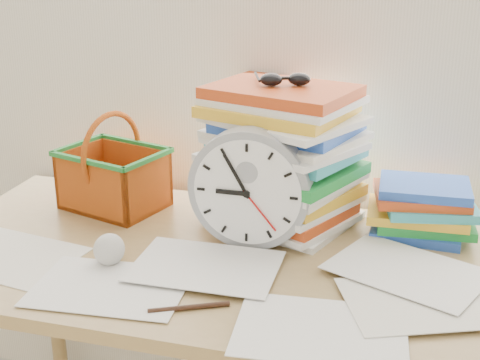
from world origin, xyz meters
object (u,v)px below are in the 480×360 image
(desk, at_px, (230,285))
(basket, at_px, (113,162))
(paper_stack, at_px, (282,156))
(clock, at_px, (250,189))
(book_stack, at_px, (423,210))

(desk, distance_m, basket, 0.46)
(paper_stack, bearing_deg, desk, -107.31)
(paper_stack, xyz_separation_m, clock, (-0.04, -0.15, -0.03))
(book_stack, relative_size, basket, 1.01)
(paper_stack, bearing_deg, clock, -103.89)
(book_stack, distance_m, basket, 0.77)
(desk, relative_size, book_stack, 5.56)
(book_stack, bearing_deg, desk, -150.98)
(desk, distance_m, paper_stack, 0.33)
(paper_stack, relative_size, clock, 1.28)
(book_stack, bearing_deg, basket, -177.66)
(book_stack, height_order, basket, basket)
(book_stack, xyz_separation_m, basket, (-0.77, -0.03, 0.06))
(paper_stack, distance_m, clock, 0.16)
(desk, bearing_deg, clock, 65.16)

